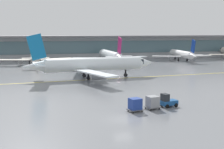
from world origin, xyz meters
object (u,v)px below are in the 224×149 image
Objects in this scene: gate_airplane_2 at (35,57)px; baggage_tug at (168,101)px; taxiing_regional_jet at (92,65)px; gate_airplane_3 at (110,55)px; cargo_dolly_lead at (153,102)px; cargo_dolly_trailing at (135,104)px; gate_airplane_4 at (182,54)px.

baggage_tug is (21.04, -63.70, -1.88)m from gate_airplane_2.
taxiing_regional_jet is at bearing -159.10° from gate_airplane_2.
gate_airplane_3 is 12.18× the size of cargo_dolly_lead.
gate_airplane_3 reaches higher than gate_airplane_2.
cargo_dolly_lead is 3.04m from cargo_dolly_trailing.
gate_airplane_2 is at bearing 96.51° from gate_airplane_4.
cargo_dolly_lead is (4.04, -31.28, -2.25)m from taxiing_regional_jet.
gate_airplane_4 reaches higher than cargo_dolly_trailing.
gate_airplane_4 is at bearing 47.01° from cargo_dolly_lead.
cargo_dolly_lead is (18.31, -64.39, -1.72)m from gate_airplane_2.
gate_airplane_2 is 0.84× the size of taxiing_regional_jet.
cargo_dolly_lead is at bearing -88.01° from taxiing_regional_jet.
cargo_dolly_trailing is (-5.68, -1.43, 0.16)m from baggage_tug.
cargo_dolly_lead is (-36.94, -67.01, -1.54)m from gate_airplane_4.
gate_airplane_4 reaches higher than baggage_tug.
gate_airplane_2 reaches higher than cargo_dolly_lead.
taxiing_regional_jet is at bearing 77.82° from cargo_dolly_trailing.
cargo_dolly_trailing is (15.36, -65.13, -1.72)m from gate_airplane_2.
cargo_dolly_lead is at bearing 154.92° from gate_airplane_4.
gate_airplane_4 is 10.77× the size of cargo_dolly_lead.
taxiing_regional_jet is (14.27, -33.11, 0.54)m from gate_airplane_2.
gate_airplane_4 is at bearing -85.18° from gate_airplane_3.
taxiing_regional_jet reaches higher than gate_airplane_3.
gate_airplane_2 is 66.96m from cargo_dolly_lead.
baggage_tug is at bearing 156.50° from gate_airplane_4.
cargo_dolly_lead is at bearing 170.86° from gate_airplane_3.
taxiing_regional_jet is at bearing 83.23° from cargo_dolly_lead.
taxiing_regional_jet is at bearing 157.74° from gate_airplane_3.
gate_airplane_2 is 11.48× the size of cargo_dolly_lead.
baggage_tug is 1.18× the size of cargo_dolly_trailing.
gate_airplane_3 is (25.96, -1.01, 0.17)m from gate_airplane_2.
gate_airplane_4 reaches higher than cargo_dolly_lead.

